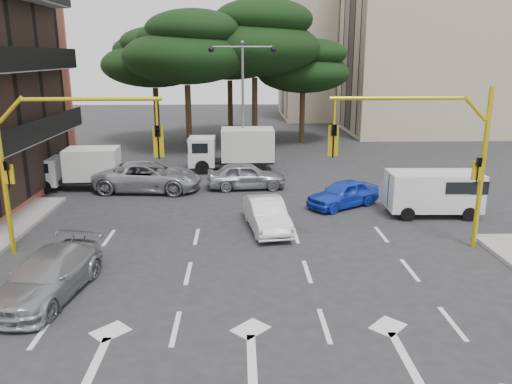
% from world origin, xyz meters
% --- Properties ---
extents(ground, '(120.00, 120.00, 0.00)m').
position_xyz_m(ground, '(0.00, 0.00, 0.00)').
color(ground, '#28282B').
rests_on(ground, ground).
extents(median_strip, '(1.40, 6.00, 0.15)m').
position_xyz_m(median_strip, '(0.00, 16.00, 0.07)').
color(median_strip, gray).
rests_on(median_strip, ground).
extents(apartment_beige_near, '(20.20, 12.15, 18.70)m').
position_xyz_m(apartment_beige_near, '(19.95, 32.00, 9.35)').
color(apartment_beige_near, tan).
rests_on(apartment_beige_near, ground).
extents(apartment_beige_far, '(16.20, 12.15, 16.70)m').
position_xyz_m(apartment_beige_far, '(12.95, 44.00, 8.35)').
color(apartment_beige_far, tan).
rests_on(apartment_beige_far, ground).
extents(pine_left_near, '(9.15, 9.15, 10.23)m').
position_xyz_m(pine_left_near, '(-3.94, 21.96, 7.60)').
color(pine_left_near, '#382616').
rests_on(pine_left_near, ground).
extents(pine_center, '(9.98, 9.98, 11.16)m').
position_xyz_m(pine_center, '(1.06, 23.96, 8.30)').
color(pine_center, '#382616').
rests_on(pine_center, ground).
extents(pine_left_far, '(8.32, 8.32, 9.30)m').
position_xyz_m(pine_left_far, '(-6.94, 25.96, 6.91)').
color(pine_left_far, '#382616').
rests_on(pine_left_far, ground).
extents(pine_right, '(7.49, 7.49, 8.37)m').
position_xyz_m(pine_right, '(5.06, 25.96, 6.22)').
color(pine_right, '#382616').
rests_on(pine_right, ground).
extents(pine_back, '(9.15, 9.15, 10.23)m').
position_xyz_m(pine_back, '(-0.94, 28.96, 7.60)').
color(pine_back, '#382616').
rests_on(pine_back, ground).
extents(signal_mast_right, '(5.79, 0.37, 6.00)m').
position_xyz_m(signal_mast_right, '(6.80, 1.99, 3.88)').
color(signal_mast_right, gold).
rests_on(signal_mast_right, ground).
extents(signal_mast_left, '(5.79, 0.37, 6.00)m').
position_xyz_m(signal_mast_left, '(-6.80, 1.99, 3.88)').
color(signal_mast_left, gold).
rests_on(signal_mast_left, ground).
extents(street_lamp_center, '(4.16, 0.36, 7.77)m').
position_xyz_m(street_lamp_center, '(0.00, 16.00, 5.43)').
color(street_lamp_center, slate).
rests_on(street_lamp_center, median_strip).
extents(car_white_hatch, '(1.97, 4.15, 1.31)m').
position_xyz_m(car_white_hatch, '(0.86, 4.27, 0.66)').
color(car_white_hatch, silver).
rests_on(car_white_hatch, ground).
extents(car_blue_compact, '(3.99, 3.27, 1.28)m').
position_xyz_m(car_blue_compact, '(4.71, 7.44, 0.64)').
color(car_blue_compact, '#1837C7').
rests_on(car_blue_compact, ground).
extents(car_silver_wagon, '(2.57, 4.84, 1.33)m').
position_xyz_m(car_silver_wagon, '(-6.02, -1.48, 0.67)').
color(car_silver_wagon, gray).
rests_on(car_silver_wagon, ground).
extents(car_silver_cross_a, '(5.83, 3.07, 1.56)m').
position_xyz_m(car_silver_cross_a, '(-5.13, 10.69, 0.78)').
color(car_silver_cross_a, '#999BA0').
rests_on(car_silver_cross_a, ground).
extents(car_silver_cross_b, '(4.36, 2.01, 1.45)m').
position_xyz_m(car_silver_cross_b, '(0.12, 10.98, 0.72)').
color(car_silver_cross_b, '#929499').
rests_on(car_silver_cross_b, ground).
extents(van_white, '(4.13, 1.98, 2.03)m').
position_xyz_m(van_white, '(8.50, 6.00, 1.02)').
color(van_white, silver).
rests_on(van_white, ground).
extents(box_truck_a, '(4.67, 2.17, 2.25)m').
position_xyz_m(box_truck_a, '(-9.00, 11.16, 1.12)').
color(box_truck_a, white).
rests_on(box_truck_a, ground).
extents(box_truck_b, '(5.41, 2.29, 2.66)m').
position_xyz_m(box_truck_b, '(-0.69, 15.50, 1.33)').
color(box_truck_b, silver).
rests_on(box_truck_b, ground).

